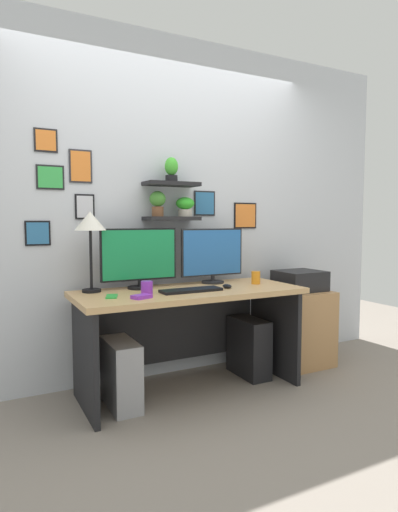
{
  "coord_description": "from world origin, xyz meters",
  "views": [
    {
      "loc": [
        -1.36,
        -2.77,
        1.25
      ],
      "look_at": [
        0.1,
        0.05,
        0.99
      ],
      "focal_mm": 30.26,
      "sensor_mm": 36.0,
      "label": 1
    }
  ],
  "objects_px": {
    "computer_mouse": "(227,286)",
    "computer_tower_left": "(121,374)",
    "desk": "(187,317)",
    "keyboard": "(191,290)",
    "monitor_left": "(139,257)",
    "desk_lamp": "(90,225)",
    "cell_phone": "(112,296)",
    "computer_tower_right": "(249,347)",
    "scissors_tray": "(142,297)",
    "monitor_right": "(212,255)",
    "pen_cup": "(256,278)",
    "drawer_cabinet": "(299,327)",
    "coffee_mug": "(147,288)",
    "printer": "(300,281)"
  },
  "relations": [
    {
      "from": "printer",
      "to": "scissors_tray",
      "type": "bearing_deg",
      "value": -169.19
    },
    {
      "from": "desk_lamp",
      "to": "drawer_cabinet",
      "type": "distance_m",
      "value": 1.99
    },
    {
      "from": "monitor_left",
      "to": "computer_tower_left",
      "type": "bearing_deg",
      "value": -131.6
    },
    {
      "from": "coffee_mug",
      "to": "pen_cup",
      "type": "relative_size",
      "value": 0.9
    },
    {
      "from": "monitor_right",
      "to": "cell_phone",
      "type": "height_order",
      "value": "monitor_right"
    },
    {
      "from": "monitor_left",
      "to": "monitor_right",
      "type": "xyz_separation_m",
      "value": [
        0.61,
        -0.0,
        -0.01
      ]
    },
    {
      "from": "monitor_right",
      "to": "computer_tower_left",
      "type": "xyz_separation_m",
      "value": [
        -0.84,
        -0.26,
        -0.75
      ]
    },
    {
      "from": "desk_lamp",
      "to": "scissors_tray",
      "type": "bearing_deg",
      "value": -60.54
    },
    {
      "from": "pen_cup",
      "to": "cell_phone",
      "type": "bearing_deg",
      "value": -177.26
    },
    {
      "from": "cell_phone",
      "to": "computer_tower_right",
      "type": "height_order",
      "value": "cell_phone"
    },
    {
      "from": "desk",
      "to": "computer_tower_right",
      "type": "height_order",
      "value": "desk"
    },
    {
      "from": "drawer_cabinet",
      "to": "monitor_left",
      "type": "bearing_deg",
      "value": 175.98
    },
    {
      "from": "desk",
      "to": "cell_phone",
      "type": "distance_m",
      "value": 0.63
    },
    {
      "from": "monitor_left",
      "to": "pen_cup",
      "type": "bearing_deg",
      "value": -13.05
    },
    {
      "from": "monitor_left",
      "to": "desk_lamp",
      "type": "relative_size",
      "value": 1.03
    },
    {
      "from": "printer",
      "to": "computer_tower_right",
      "type": "relative_size",
      "value": 0.82
    },
    {
      "from": "coffee_mug",
      "to": "drawer_cabinet",
      "type": "height_order",
      "value": "coffee_mug"
    },
    {
      "from": "keyboard",
      "to": "computer_mouse",
      "type": "height_order",
      "value": "computer_mouse"
    },
    {
      "from": "coffee_mug",
      "to": "computer_tower_right",
      "type": "bearing_deg",
      "value": 7.23
    },
    {
      "from": "computer_mouse",
      "to": "monitor_right",
      "type": "bearing_deg",
      "value": 83.0
    },
    {
      "from": "keyboard",
      "to": "scissors_tray",
      "type": "relative_size",
      "value": 3.67
    },
    {
      "from": "scissors_tray",
      "to": "monitor_right",
      "type": "bearing_deg",
      "value": 28.2
    },
    {
      "from": "keyboard",
      "to": "printer",
      "type": "xyz_separation_m",
      "value": [
        1.15,
        0.2,
        -0.03
      ]
    },
    {
      "from": "desk",
      "to": "computer_mouse",
      "type": "height_order",
      "value": "computer_mouse"
    },
    {
      "from": "computer_mouse",
      "to": "computer_tower_right",
      "type": "distance_m",
      "value": 0.62
    },
    {
      "from": "monitor_left",
      "to": "computer_tower_left",
      "type": "distance_m",
      "value": 0.83
    },
    {
      "from": "cell_phone",
      "to": "computer_tower_right",
      "type": "xyz_separation_m",
      "value": [
        1.15,
        0.11,
        -0.52
      ]
    },
    {
      "from": "desk_lamp",
      "to": "pen_cup",
      "type": "xyz_separation_m",
      "value": [
        1.24,
        -0.21,
        -0.41
      ]
    },
    {
      "from": "monitor_left",
      "to": "scissors_tray",
      "type": "height_order",
      "value": "monitor_left"
    },
    {
      "from": "desk_lamp",
      "to": "cell_phone",
      "type": "xyz_separation_m",
      "value": [
        0.07,
        -0.26,
        -0.46
      ]
    },
    {
      "from": "monitor_left",
      "to": "monitor_right",
      "type": "height_order",
      "value": "monitor_left"
    },
    {
      "from": "pen_cup",
      "to": "printer",
      "type": "xyz_separation_m",
      "value": [
        0.53,
        0.11,
        -0.07
      ]
    },
    {
      "from": "cell_phone",
      "to": "scissors_tray",
      "type": "relative_size",
      "value": 1.17
    },
    {
      "from": "monitor_left",
      "to": "scissors_tray",
      "type": "distance_m",
      "value": 0.47
    },
    {
      "from": "pen_cup",
      "to": "coffee_mug",
      "type": "bearing_deg",
      "value": -176.27
    },
    {
      "from": "drawer_cabinet",
      "to": "printer",
      "type": "distance_m",
      "value": 0.41
    },
    {
      "from": "drawer_cabinet",
      "to": "computer_tower_left",
      "type": "bearing_deg",
      "value": -174.59
    },
    {
      "from": "computer_mouse",
      "to": "computer_tower_left",
      "type": "relative_size",
      "value": 0.2
    },
    {
      "from": "desk",
      "to": "drawer_cabinet",
      "type": "bearing_deg",
      "value": 3.2
    },
    {
      "from": "drawer_cabinet",
      "to": "computer_tower_right",
      "type": "relative_size",
      "value": 1.39
    },
    {
      "from": "monitor_left",
      "to": "computer_tower_right",
      "type": "xyz_separation_m",
      "value": [
        0.86,
        -0.15,
        -0.75
      ]
    },
    {
      "from": "computer_mouse",
      "to": "pen_cup",
      "type": "bearing_deg",
      "value": 14.96
    },
    {
      "from": "pen_cup",
      "to": "computer_tower_left",
      "type": "bearing_deg",
      "value": -177.42
    },
    {
      "from": "cell_phone",
      "to": "drawer_cabinet",
      "type": "distance_m",
      "value": 1.77
    },
    {
      "from": "computer_mouse",
      "to": "computer_tower_left",
      "type": "xyz_separation_m",
      "value": [
        -0.8,
        0.03,
        -0.54
      ]
    },
    {
      "from": "computer_mouse",
      "to": "coffee_mug",
      "type": "distance_m",
      "value": 0.62
    },
    {
      "from": "desk",
      "to": "keyboard",
      "type": "distance_m",
      "value": 0.26
    },
    {
      "from": "computer_tower_right",
      "to": "scissors_tray",
      "type": "bearing_deg",
      "value": -166.15
    },
    {
      "from": "cell_phone",
      "to": "coffee_mug",
      "type": "distance_m",
      "value": 0.24
    },
    {
      "from": "cell_phone",
      "to": "computer_tower_left",
      "type": "xyz_separation_m",
      "value": [
        0.06,
        0.01,
        -0.53
      ]
    }
  ]
}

